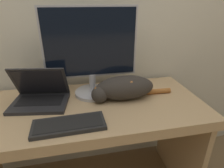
% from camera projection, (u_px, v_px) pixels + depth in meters
% --- Properties ---
extents(desk, '(1.42, 0.61, 0.73)m').
position_uv_depth(desk, '(85.00, 127.00, 1.15)').
color(desk, tan).
rests_on(desk, ground_plane).
extents(monitor, '(0.55, 0.23, 0.54)m').
position_uv_depth(monitor, '(91.00, 51.00, 1.10)').
color(monitor, '#B2B2B7').
rests_on(monitor, desk).
extents(laptop, '(0.34, 0.27, 0.22)m').
position_uv_depth(laptop, '(40.00, 96.00, 1.09)').
color(laptop, '#232326').
rests_on(laptop, desk).
extents(external_keyboard, '(0.35, 0.15, 0.02)m').
position_uv_depth(external_keyboard, '(69.00, 125.00, 0.90)').
color(external_keyboard, black).
rests_on(external_keyboard, desk).
extents(cat, '(0.52, 0.16, 0.15)m').
position_uv_depth(cat, '(123.00, 88.00, 1.13)').
color(cat, '#332D28').
rests_on(cat, desk).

